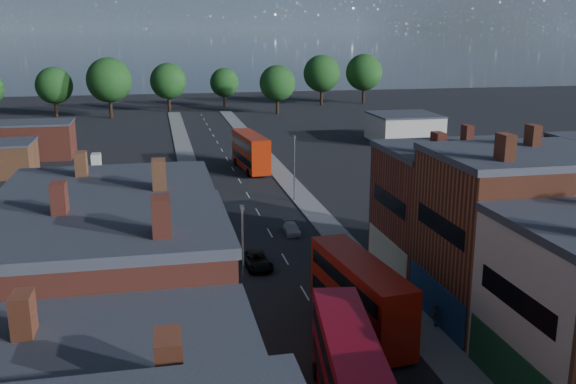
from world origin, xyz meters
name	(u,v)px	position (x,y,z in m)	size (l,w,h in m)	color
pavement_west	(206,231)	(-6.50, 50.00, 0.06)	(3.00, 200.00, 0.12)	gray
pavement_east	(325,223)	(6.50, 50.00, 0.06)	(3.00, 200.00, 0.12)	gray
lamp_post_2	(243,250)	(-5.20, 30.00, 4.70)	(0.25, 0.70, 8.12)	slate
lamp_post_3	(294,164)	(5.20, 60.00, 4.70)	(0.25, 0.70, 8.12)	slate
bus_0	(348,369)	(-1.50, 15.31, 2.72)	(4.23, 11.95, 5.05)	#A40921
bus_1	(360,293)	(2.24, 24.87, 2.79)	(4.14, 12.23, 5.18)	#9E1509
bus_2	(251,151)	(2.58, 78.77, 2.93)	(4.13, 12.80, 5.43)	#A42007
car_2	(257,260)	(-2.86, 38.47, 0.66)	(2.20, 4.76, 1.32)	black
car_3	(292,229)	(2.21, 47.36, 0.53)	(1.50, 3.68, 1.07)	beige
ped_3	(436,315)	(7.70, 24.21, 0.92)	(0.94, 0.43, 1.61)	#57504A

